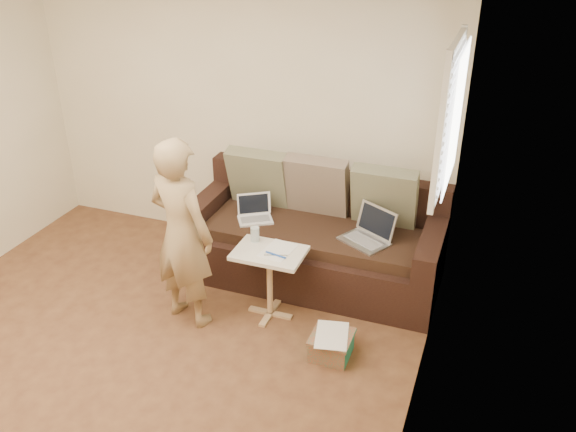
# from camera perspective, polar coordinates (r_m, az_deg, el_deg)

# --- Properties ---
(floor) EXTENTS (4.50, 4.50, 0.00)m
(floor) POSITION_cam_1_polar(r_m,az_deg,el_deg) (4.61, -16.08, -14.73)
(floor) COLOR #4C2C1C
(floor) RESTS_ON ground
(wall_back) EXTENTS (4.00, 0.00, 4.00)m
(wall_back) POSITION_cam_1_polar(r_m,az_deg,el_deg) (5.65, -4.71, 9.75)
(wall_back) COLOR beige
(wall_back) RESTS_ON ground
(wall_right) EXTENTS (0.00, 4.50, 4.50)m
(wall_right) POSITION_cam_1_polar(r_m,az_deg,el_deg) (3.15, 11.83, -6.14)
(wall_right) COLOR beige
(wall_right) RESTS_ON ground
(window_blinds) EXTENTS (0.12, 0.88, 1.08)m
(window_blinds) POSITION_cam_1_polar(r_m,az_deg,el_deg) (4.35, 15.03, 8.94)
(window_blinds) COLOR white
(window_blinds) RESTS_ON wall_right
(sofa) EXTENTS (2.20, 0.95, 0.85)m
(sofa) POSITION_cam_1_polar(r_m,az_deg,el_deg) (5.29, 2.42, -1.82)
(sofa) COLOR black
(sofa) RESTS_ON ground
(pillow_left) EXTENTS (0.55, 0.29, 0.57)m
(pillow_left) POSITION_cam_1_polar(r_m,az_deg,el_deg) (5.50, -2.76, 3.60)
(pillow_left) COLOR #66694D
(pillow_left) RESTS_ON sofa
(pillow_mid) EXTENTS (0.55, 0.27, 0.57)m
(pillow_mid) POSITION_cam_1_polar(r_m,az_deg,el_deg) (5.34, 2.75, 2.83)
(pillow_mid) COLOR #6E5B4E
(pillow_mid) RESTS_ON sofa
(pillow_right) EXTENTS (0.55, 0.28, 0.57)m
(pillow_right) POSITION_cam_1_polar(r_m,az_deg,el_deg) (5.20, 9.02, 1.78)
(pillow_right) COLOR #66694D
(pillow_right) RESTS_ON sofa
(laptop_silver) EXTENTS (0.47, 0.43, 0.25)m
(laptop_silver) POSITION_cam_1_polar(r_m,az_deg,el_deg) (5.03, 7.11, -2.45)
(laptop_silver) COLOR #B7BABC
(laptop_silver) RESTS_ON sofa
(laptop_white) EXTENTS (0.36, 0.34, 0.21)m
(laptop_white) POSITION_cam_1_polar(r_m,az_deg,el_deg) (5.33, -3.08, -0.45)
(laptop_white) COLOR white
(laptop_white) RESTS_ON sofa
(person) EXTENTS (0.64, 0.51, 1.55)m
(person) POSITION_cam_1_polar(r_m,az_deg,el_deg) (4.67, -9.93, -1.62)
(person) COLOR #9F8A56
(person) RESTS_ON ground
(side_table) EXTENTS (0.55, 0.38, 0.60)m
(side_table) POSITION_cam_1_polar(r_m,az_deg,el_deg) (4.88, -1.72, -6.34)
(side_table) COLOR silver
(side_table) RESTS_ON ground
(drinking_glass) EXTENTS (0.07, 0.07, 0.12)m
(drinking_glass) POSITION_cam_1_polar(r_m,az_deg,el_deg) (4.83, -3.12, -1.73)
(drinking_glass) COLOR silver
(drinking_glass) RESTS_ON side_table
(scissors) EXTENTS (0.20, 0.15, 0.02)m
(scissors) POSITION_cam_1_polar(r_m,az_deg,el_deg) (4.65, -1.16, -3.69)
(scissors) COLOR silver
(scissors) RESTS_ON side_table
(paper_on_table) EXTENTS (0.25, 0.33, 0.00)m
(paper_on_table) POSITION_cam_1_polar(r_m,az_deg,el_deg) (4.72, -0.95, -3.24)
(paper_on_table) COLOR white
(paper_on_table) RESTS_ON side_table
(striped_box) EXTENTS (0.30, 0.30, 0.19)m
(striped_box) POSITION_cam_1_polar(r_m,az_deg,el_deg) (4.60, 4.09, -11.98)
(striped_box) COLOR red
(striped_box) RESTS_ON ground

